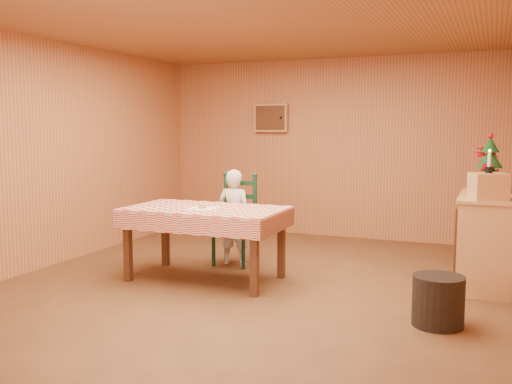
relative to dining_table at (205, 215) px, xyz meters
The scene contains 13 objects.
ground 0.88m from the dining_table, 11.26° to the right, with size 6.00×6.00×0.00m, color brown.
cabin_walls 1.33m from the dining_table, 38.20° to the left, with size 5.10×6.05×2.65m.
dining_table is the anchor object (origin of this frame).
ladder_chair 0.81m from the dining_table, 90.00° to the left, with size 0.44×0.40×1.08m.
seated_child 0.74m from the dining_table, 90.00° to the left, with size 0.41×0.27×1.12m, color silver.
napkin 0.10m from the dining_table, 90.00° to the right, with size 0.26×0.26×0.00m, color white.
donut 0.11m from the dining_table, 90.00° to the right, with size 0.09×0.09×0.03m, color #BA8542.
shelf_unit 2.89m from the dining_table, 18.98° to the left, with size 0.54×1.24×0.93m.
crate 2.81m from the dining_table, 11.13° to the left, with size 0.30×0.30×0.25m, color tan.
christmas_tree 3.03m from the dining_table, 23.46° to the left, with size 0.34×0.34×0.62m.
flower_arrangement 3.11m from the dining_table, 28.98° to the left, with size 0.26×0.26×0.47m, color maroon.
candle_set 2.84m from the dining_table, 11.13° to the left, with size 0.07×0.07×0.22m.
storage_bin 2.51m from the dining_table, 12.46° to the right, with size 0.41×0.41×0.41m, color black.
Camera 1 is at (2.24, -5.14, 1.61)m, focal length 40.00 mm.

